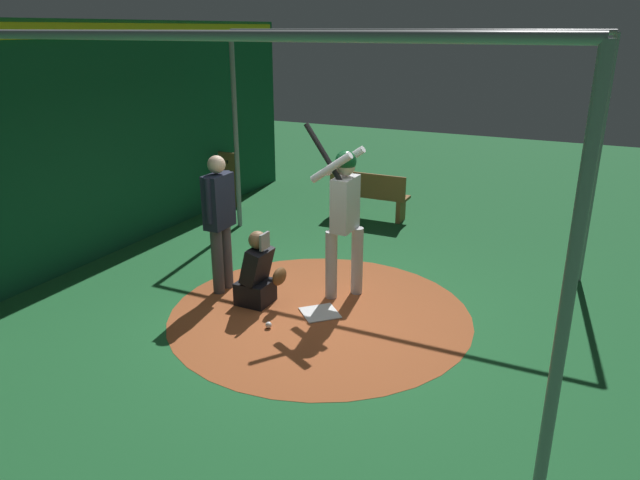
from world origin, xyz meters
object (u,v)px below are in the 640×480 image
Objects in this scene: catcher at (258,276)px; bench at (369,195)px; batter at (344,209)px; home_plate at (320,313)px; bat_rack at (227,181)px; umpire at (219,216)px; baseball_0 at (269,325)px.

catcher reaches higher than bench.
batter is 2.31× the size of catcher.
bench is (-0.89, 3.86, 0.42)m from home_plate.
catcher is at bearing -141.48° from batter.
home_plate is 0.90m from catcher.
batter reaches higher than bat_rack.
home_plate is 0.23× the size of umpire.
home_plate is 1.30m from batter.
home_plate is at bearing -93.18° from batter.
batter is at bearing -37.39° from bat_rack.
umpire is 4.01m from bat_rack.
umpire is 1.26× the size of bench.
umpire reaches higher than bench.
bench is at bearing 81.39° from umpire.
bench is at bearing 102.95° from home_plate.
umpire is at bearing -160.57° from batter.
batter is 4.66m from bat_rack.
batter reaches higher than umpire.
baseball_0 is (-0.41, -1.20, -1.12)m from batter.
bat_rack is 5.18m from baseball_0.
bench reaches higher than baseball_0.
batter is at bearing 71.30° from baseball_0.
bat_rack is at bearing 128.92° from catcher.
umpire is 24.24× the size of baseball_0.
bench is (2.74, 0.44, -0.06)m from bat_rack.
bat_rack is 14.20× the size of baseball_0.
bat_rack is (-3.67, 2.80, -0.67)m from batter.
umpire reaches higher than home_plate.
umpire reaches higher than baseball_0.
bat_rack is at bearing 142.61° from batter.
bat_rack is 2.78m from bench.
bat_rack is at bearing 123.15° from umpire.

